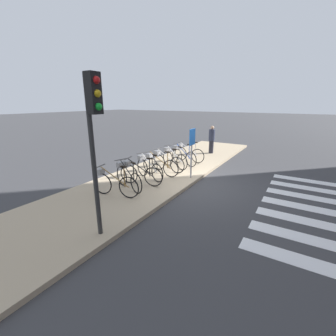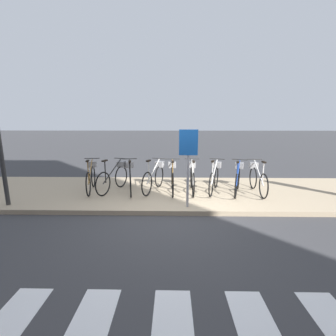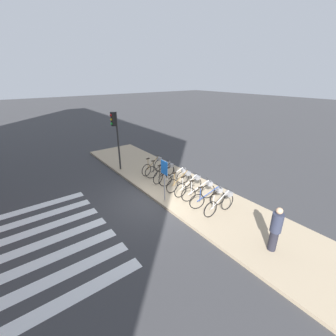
{
  "view_description": "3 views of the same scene",
  "coord_description": "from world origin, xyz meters",
  "px_view_note": "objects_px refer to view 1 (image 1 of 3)",
  "views": [
    {
      "loc": [
        -7.16,
        -3.26,
        2.96
      ],
      "look_at": [
        -0.65,
        0.72,
        0.7
      ],
      "focal_mm": 24.0,
      "sensor_mm": 36.0,
      "label": 1
    },
    {
      "loc": [
        -0.01,
        -4.98,
        2.16
      ],
      "look_at": [
        -0.14,
        1.39,
        0.88
      ],
      "focal_mm": 24.0,
      "sensor_mm": 36.0,
      "label": 2
    },
    {
      "loc": [
        7.44,
        -4.87,
        5.31
      ],
      "look_at": [
        -0.63,
        1.24,
        1.12
      ],
      "focal_mm": 24.0,
      "sensor_mm": 36.0,
      "label": 3
    }
  ],
  "objects_px": {
    "parked_bicycle_5": "(166,161)",
    "pedestrian": "(212,139)",
    "parked_bicycle_8": "(187,153)",
    "parked_bicycle_7": "(183,155)",
    "parked_bicycle_1": "(127,176)",
    "parked_bicycle_2": "(138,173)",
    "parked_bicycle_3": "(148,167)",
    "parked_bicycle_4": "(158,164)",
    "parked_bicycle_0": "(112,182)",
    "parked_bicycle_6": "(173,158)",
    "traffic_light": "(94,124)",
    "sign_post": "(192,145)"
  },
  "relations": [
    {
      "from": "parked_bicycle_1",
      "to": "traffic_light",
      "type": "height_order",
      "value": "traffic_light"
    },
    {
      "from": "parked_bicycle_1",
      "to": "parked_bicycle_3",
      "type": "height_order",
      "value": "same"
    },
    {
      "from": "sign_post",
      "to": "pedestrian",
      "type": "bearing_deg",
      "value": 11.51
    },
    {
      "from": "parked_bicycle_4",
      "to": "pedestrian",
      "type": "distance_m",
      "value": 4.95
    },
    {
      "from": "parked_bicycle_3",
      "to": "parked_bicycle_4",
      "type": "distance_m",
      "value": 0.55
    },
    {
      "from": "parked_bicycle_5",
      "to": "parked_bicycle_8",
      "type": "height_order",
      "value": "same"
    },
    {
      "from": "parked_bicycle_8",
      "to": "parked_bicycle_7",
      "type": "bearing_deg",
      "value": -175.77
    },
    {
      "from": "parked_bicycle_6",
      "to": "parked_bicycle_8",
      "type": "xyz_separation_m",
      "value": [
        1.25,
        -0.07,
        0.0
      ]
    },
    {
      "from": "parked_bicycle_7",
      "to": "traffic_light",
      "type": "distance_m",
      "value": 6.53
    },
    {
      "from": "pedestrian",
      "to": "parked_bicycle_0",
      "type": "bearing_deg",
      "value": 176.86
    },
    {
      "from": "parked_bicycle_8",
      "to": "sign_post",
      "type": "height_order",
      "value": "sign_post"
    },
    {
      "from": "parked_bicycle_4",
      "to": "sign_post",
      "type": "xyz_separation_m",
      "value": [
        0.37,
        -1.28,
        0.85
      ]
    },
    {
      "from": "parked_bicycle_3",
      "to": "parked_bicycle_8",
      "type": "distance_m",
      "value": 3.06
    },
    {
      "from": "parked_bicycle_4",
      "to": "parked_bicycle_5",
      "type": "bearing_deg",
      "value": 2.65
    },
    {
      "from": "parked_bicycle_1",
      "to": "parked_bicycle_5",
      "type": "xyz_separation_m",
      "value": [
        2.37,
        -0.05,
        0.0
      ]
    },
    {
      "from": "parked_bicycle_8",
      "to": "traffic_light",
      "type": "distance_m",
      "value": 7.09
    },
    {
      "from": "parked_bicycle_5",
      "to": "sign_post",
      "type": "distance_m",
      "value": 1.57
    },
    {
      "from": "sign_post",
      "to": "parked_bicycle_5",
      "type": "bearing_deg",
      "value": 80.23
    },
    {
      "from": "parked_bicycle_4",
      "to": "traffic_light",
      "type": "distance_m",
      "value": 4.8
    },
    {
      "from": "parked_bicycle_0",
      "to": "parked_bicycle_6",
      "type": "relative_size",
      "value": 1.04
    },
    {
      "from": "pedestrian",
      "to": "parked_bicycle_8",
      "type": "bearing_deg",
      "value": 172.42
    },
    {
      "from": "parked_bicycle_4",
      "to": "pedestrian",
      "type": "relative_size",
      "value": 1.06
    },
    {
      "from": "parked_bicycle_1",
      "to": "parked_bicycle_5",
      "type": "relative_size",
      "value": 0.95
    },
    {
      "from": "parked_bicycle_2",
      "to": "parked_bicycle_6",
      "type": "height_order",
      "value": "same"
    },
    {
      "from": "parked_bicycle_1",
      "to": "parked_bicycle_6",
      "type": "distance_m",
      "value": 3.04
    },
    {
      "from": "parked_bicycle_5",
      "to": "pedestrian",
      "type": "bearing_deg",
      "value": -4.99
    },
    {
      "from": "parked_bicycle_1",
      "to": "parked_bicycle_6",
      "type": "bearing_deg",
      "value": -0.65
    },
    {
      "from": "parked_bicycle_4",
      "to": "parked_bicycle_6",
      "type": "bearing_deg",
      "value": 1.96
    },
    {
      "from": "parked_bicycle_0",
      "to": "parked_bicycle_2",
      "type": "relative_size",
      "value": 1.0
    },
    {
      "from": "parked_bicycle_7",
      "to": "parked_bicycle_0",
      "type": "bearing_deg",
      "value": 178.33
    },
    {
      "from": "parked_bicycle_1",
      "to": "parked_bicycle_2",
      "type": "height_order",
      "value": "same"
    },
    {
      "from": "parked_bicycle_1",
      "to": "parked_bicycle_8",
      "type": "bearing_deg",
      "value": -1.44
    },
    {
      "from": "traffic_light",
      "to": "sign_post",
      "type": "height_order",
      "value": "traffic_light"
    },
    {
      "from": "parked_bicycle_0",
      "to": "parked_bicycle_2",
      "type": "distance_m",
      "value": 1.21
    },
    {
      "from": "parked_bicycle_8",
      "to": "pedestrian",
      "type": "relative_size",
      "value": 1.06
    },
    {
      "from": "parked_bicycle_1",
      "to": "pedestrian",
      "type": "height_order",
      "value": "pedestrian"
    },
    {
      "from": "parked_bicycle_2",
      "to": "sign_post",
      "type": "bearing_deg",
      "value": -37.62
    },
    {
      "from": "parked_bicycle_0",
      "to": "parked_bicycle_6",
      "type": "distance_m",
      "value": 3.74
    },
    {
      "from": "parked_bicycle_6",
      "to": "pedestrian",
      "type": "height_order",
      "value": "pedestrian"
    },
    {
      "from": "parked_bicycle_1",
      "to": "parked_bicycle_3",
      "type": "relative_size",
      "value": 0.99
    },
    {
      "from": "parked_bicycle_8",
      "to": "pedestrian",
      "type": "xyz_separation_m",
      "value": [
        2.4,
        -0.32,
        0.37
      ]
    },
    {
      "from": "parked_bicycle_5",
      "to": "parked_bicycle_6",
      "type": "bearing_deg",
      "value": 1.36
    },
    {
      "from": "parked_bicycle_6",
      "to": "parked_bicycle_7",
      "type": "distance_m",
      "value": 0.67
    },
    {
      "from": "pedestrian",
      "to": "traffic_light",
      "type": "relative_size",
      "value": 0.46
    },
    {
      "from": "parked_bicycle_3",
      "to": "parked_bicycle_4",
      "type": "bearing_deg",
      "value": -11.1
    },
    {
      "from": "parked_bicycle_0",
      "to": "traffic_light",
      "type": "relative_size",
      "value": 0.48
    },
    {
      "from": "parked_bicycle_8",
      "to": "sign_post",
      "type": "xyz_separation_m",
      "value": [
        -2.14,
        -1.25,
        0.85
      ]
    },
    {
      "from": "parked_bicycle_1",
      "to": "parked_bicycle_0",
      "type": "bearing_deg",
      "value": -178.17
    },
    {
      "from": "sign_post",
      "to": "parked_bicycle_6",
      "type": "bearing_deg",
      "value": 55.82
    },
    {
      "from": "parked_bicycle_8",
      "to": "traffic_light",
      "type": "bearing_deg",
      "value": -169.01
    }
  ]
}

